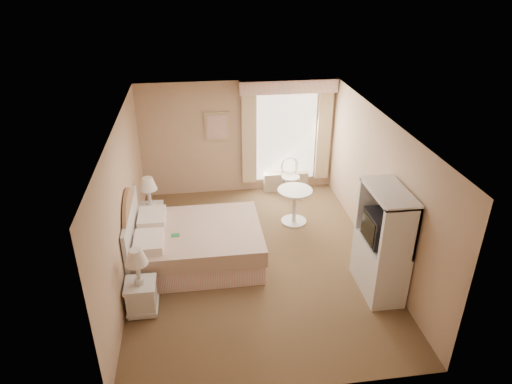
{
  "coord_description": "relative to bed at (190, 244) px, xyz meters",
  "views": [
    {
      "loc": [
        -0.89,
        -6.51,
        4.71
      ],
      "look_at": [
        0.05,
        0.3,
        1.18
      ],
      "focal_mm": 32.0,
      "sensor_mm": 36.0,
      "label": 1
    }
  ],
  "objects": [
    {
      "name": "armoire",
      "position": [
        2.93,
        -1.13,
        0.36
      ],
      "size": [
        0.53,
        1.06,
        1.76
      ],
      "color": "silver",
      "rests_on": "room"
    },
    {
      "name": "round_table",
      "position": [
        2.05,
        1.08,
        0.11
      ],
      "size": [
        0.68,
        0.68,
        0.72
      ],
      "color": "silver",
      "rests_on": "room"
    },
    {
      "name": "bed",
      "position": [
        0.0,
        0.0,
        0.0
      ],
      "size": [
        2.2,
        1.73,
        1.53
      ],
      "color": "#D58D8A",
      "rests_on": "room"
    },
    {
      "name": "framed_art",
      "position": [
        0.67,
        2.61,
        1.18
      ],
      "size": [
        0.52,
        0.04,
        0.62
      ],
      "color": "tan",
      "rests_on": "room"
    },
    {
      "name": "cafe_chair",
      "position": [
        2.22,
        2.32,
        0.12
      ],
      "size": [
        0.44,
        0.44,
        0.84
      ],
      "rotation": [
        0.0,
        0.0,
        0.09
      ],
      "color": "silver",
      "rests_on": "room"
    },
    {
      "name": "room",
      "position": [
        1.12,
        -0.11,
        0.88
      ],
      "size": [
        4.21,
        5.51,
        2.51
      ],
      "color": "brown",
      "rests_on": "ground"
    },
    {
      "name": "window",
      "position": [
        2.17,
        2.55,
        0.97
      ],
      "size": [
        2.05,
        0.22,
        2.51
      ],
      "color": "white",
      "rests_on": "room"
    },
    {
      "name": "nightstand_far",
      "position": [
        -0.72,
        1.14,
        0.05
      ],
      "size": [
        0.46,
        0.46,
        1.11
      ],
      "color": "silver",
      "rests_on": "room"
    },
    {
      "name": "nightstand_near",
      "position": [
        -0.72,
        -1.17,
        0.04
      ],
      "size": [
        0.45,
        0.45,
        1.08
      ],
      "color": "silver",
      "rests_on": "room"
    }
  ]
}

